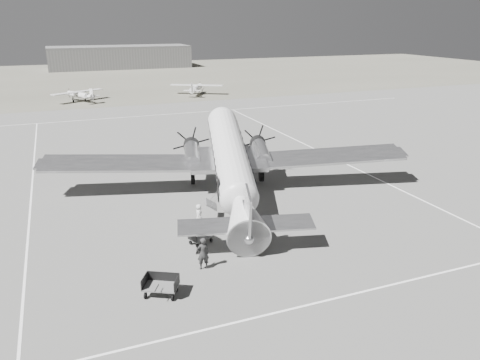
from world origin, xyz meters
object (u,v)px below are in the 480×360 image
object	(u,v)px
light_plane_left	(80,96)
baggage_cart_near	(201,237)
light_plane_right	(196,89)
hangar_main	(120,57)
ground_crew	(203,253)
passenger	(199,214)
dc3_airliner	(231,163)
ramp_agent	(200,226)
baggage_cart_far	(161,286)

from	to	relation	value
light_plane_left	baggage_cart_near	size ratio (longest dim) A/B	6.40
light_plane_left	light_plane_right	world-z (taller)	light_plane_right
hangar_main	ground_crew	xyz separation A→B (m)	(-13.11, -128.36, -2.30)
passenger	dc3_airliner	bearing A→B (deg)	-31.16
light_plane_left	light_plane_right	distance (m)	22.15
hangar_main	passenger	xyz separation A→B (m)	(-11.45, -122.02, -2.55)
ground_crew	passenger	bearing A→B (deg)	-102.94
baggage_cart_near	passenger	xyz separation A→B (m)	(0.81, 3.11, 0.30)
light_plane_right	dc3_airliner	bearing A→B (deg)	-74.91
hangar_main	ground_crew	bearing A→B (deg)	-95.83
baggage_cart_near	ground_crew	distance (m)	3.39
dc3_airliner	ramp_agent	bearing A→B (deg)	-111.89
light_plane_left	ramp_agent	bearing A→B (deg)	-115.84
light_plane_left	light_plane_right	xyz separation A→B (m)	(22.15, 0.35, 0.05)
baggage_cart_far	hangar_main	bearing A→B (deg)	111.63
ground_crew	ramp_agent	size ratio (longest dim) A/B	1.32
baggage_cart_near	passenger	size ratio (longest dim) A/B	1.05
light_plane_right	ramp_agent	world-z (taller)	light_plane_right
baggage_cart_far	passenger	world-z (taller)	passenger
hangar_main	ramp_agent	xyz separation A→B (m)	(-12.00, -124.12, -2.54)
ground_crew	ramp_agent	world-z (taller)	ground_crew
hangar_main	baggage_cart_far	bearing A→B (deg)	-97.03
baggage_cart_near	ramp_agent	distance (m)	1.09
light_plane_right	baggage_cart_near	bearing A→B (deg)	-77.51
hangar_main	baggage_cart_near	xyz separation A→B (m)	(-12.26, -125.12, -2.86)
hangar_main	light_plane_left	distance (m)	64.32
baggage_cart_far	ramp_agent	size ratio (longest dim) A/B	1.27
baggage_cart_near	ground_crew	world-z (taller)	ground_crew
baggage_cart_near	baggage_cart_far	world-z (taller)	baggage_cart_far
dc3_airliner	light_plane_left	xyz separation A→B (m)	(-8.52, 55.70, -1.99)
baggage_cart_near	ramp_agent	xyz separation A→B (m)	(0.26, 1.01, 0.32)
dc3_airliner	light_plane_right	bearing A→B (deg)	90.99
dc3_airliner	baggage_cart_near	distance (m)	9.01
light_plane_left	baggage_cart_near	bearing A→B (deg)	-116.13
baggage_cart_far	ramp_agent	xyz separation A→B (m)	(4.07, 6.13, 0.22)
light_plane_right	ramp_agent	distance (m)	64.80
baggage_cart_near	ground_crew	xyz separation A→B (m)	(-0.85, -3.24, 0.56)
hangar_main	light_plane_right	world-z (taller)	hangar_main
dc3_airliner	light_plane_right	xyz separation A→B (m)	(13.62, 56.05, -1.93)
hangar_main	ground_crew	world-z (taller)	hangar_main
hangar_main	baggage_cart_near	distance (m)	125.75
baggage_cart_near	baggage_cart_far	xyz separation A→B (m)	(-3.81, -5.12, 0.10)
hangar_main	ramp_agent	bearing A→B (deg)	-95.52
dc3_airliner	baggage_cart_far	bearing A→B (deg)	-110.45
light_plane_left	baggage_cart_far	size ratio (longest dim) A/B	5.20
ground_crew	passenger	world-z (taller)	ground_crew
light_plane_left	dc3_airliner	bearing A→B (deg)	-110.81
dc3_airliner	ground_crew	size ratio (longest dim) A/B	15.86
passenger	baggage_cart_far	bearing A→B (deg)	164.23
ramp_agent	hangar_main	bearing A→B (deg)	4.65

